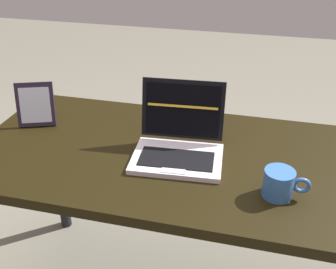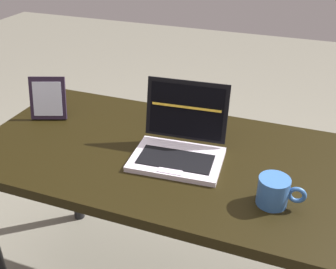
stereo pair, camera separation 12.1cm
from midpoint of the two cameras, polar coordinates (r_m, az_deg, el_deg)
name	(u,v)px [view 2 (the right image)]	position (r m, az deg, el deg)	size (l,w,h in m)	color
desk	(207,179)	(1.31, 8.44, -6.54)	(1.58, 0.66, 0.70)	black
laptop_front	(180,144)	(1.26, 4.49, -1.44)	(0.30, 0.26, 0.22)	silver
photo_frame	(48,98)	(1.53, -15.00, 5.06)	(0.15, 0.10, 0.16)	black
coffee_mug	(274,191)	(1.12, 18.29, -8.00)	(0.13, 0.09, 0.08)	#3565A9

